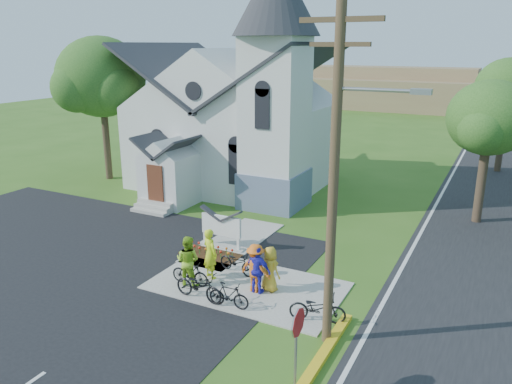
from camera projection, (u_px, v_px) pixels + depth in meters
The scene contains 23 objects.
ground at pixel (205, 283), 18.69m from camera, with size 120.00×120.00×0.00m, color #36601B.
parking_lot at pixel (31, 267), 20.04m from camera, with size 20.00×16.00×0.02m, color black.
road at pixel (510, 209), 27.11m from camera, with size 8.00×90.00×0.02m, color black.
sidewalk at pixel (247, 286), 18.45m from camera, with size 7.00×4.00×0.05m, color gray.
church at pixel (238, 102), 30.24m from camera, with size 12.35×12.00×13.00m.
church_sign at pixel (221, 226), 21.65m from camera, with size 2.20×0.40×1.70m.
flower_bed at pixel (211, 254), 21.17m from camera, with size 2.60×1.10×0.07m, color #331F0E.
utility_pole at pixel (336, 167), 13.53m from camera, with size 3.45×0.28×10.00m.
stop_sign at pixel (297, 334), 12.22m from camera, with size 0.11×0.76×2.48m.
tree_lot_corner at pixel (101, 77), 31.47m from camera, with size 5.60×5.60×9.15m.
tree_road_near at pixel (490, 119), 23.73m from camera, with size 4.00×4.00×7.05m.
tree_road_mid at pixel (509, 88), 33.59m from camera, with size 4.40×4.40×7.80m.
distant_hills at pixel (462, 96), 64.66m from camera, with size 61.00×10.00×5.60m.
cyclist_0 at pixel (210, 253), 18.80m from camera, with size 0.71×0.47×1.96m, color #D1EB1B.
bike_0 at pixel (237, 262), 19.32m from camera, with size 0.58×1.68×0.88m, color black.
cyclist_1 at pixel (188, 261), 18.25m from camera, with size 0.92×0.72×1.89m, color #90C525.
bike_1 at pixel (190, 273), 18.37m from camera, with size 0.43×1.53×0.92m, color black.
cyclist_2 at pixel (258, 270), 17.64m from camera, with size 1.02×0.43×1.75m, color #2D29CD.
bike_2 at pixel (199, 286), 17.28m from camera, with size 0.67×1.93×1.01m, color black.
cyclist_3 at pixel (255, 268), 17.76m from camera, with size 1.16×0.67×1.80m, color orange.
bike_3 at pixel (229, 295), 16.77m from camera, with size 0.42×1.48×0.89m, color black.
cyclist_4 at pixel (270, 269), 17.84m from camera, with size 0.82×0.53×1.67m, color gold.
bike_4 at pixel (317, 308), 15.89m from camera, with size 0.63×1.82×0.96m, color black.
Camera 1 is at (9.43, -14.21, 8.60)m, focal length 35.00 mm.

